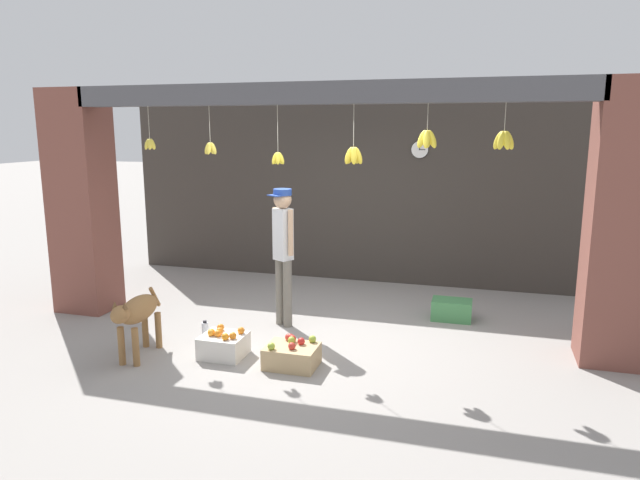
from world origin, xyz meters
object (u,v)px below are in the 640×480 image
(fruit_crate_oranges, at_px, (224,345))
(produce_box_green, at_px, (452,310))
(water_bottle, at_px, (205,331))
(dog, at_px, (137,313))
(fruit_crate_apples, at_px, (292,355))
(wall_clock, at_px, (420,150))
(shopkeeper, at_px, (283,246))

(fruit_crate_oranges, distance_m, produce_box_green, 2.98)
(fruit_crate_oranges, distance_m, water_bottle, 0.54)
(dog, bearing_deg, fruit_crate_oranges, 102.87)
(dog, height_order, produce_box_green, dog)
(fruit_crate_apples, height_order, water_bottle, fruit_crate_apples)
(produce_box_green, distance_m, water_bottle, 3.11)
(fruit_crate_oranges, relative_size, fruit_crate_apples, 0.87)
(wall_clock, bearing_deg, fruit_crate_oranges, -115.65)
(fruit_crate_oranges, bearing_deg, fruit_crate_apples, -3.25)
(shopkeeper, xyz_separation_m, fruit_crate_oranges, (-0.29, -1.12, -0.89))
(dog, xyz_separation_m, water_bottle, (0.45, 0.64, -0.38))
(dog, distance_m, shopkeeper, 1.88)
(dog, height_order, wall_clock, wall_clock)
(shopkeeper, height_order, water_bottle, shopkeeper)
(fruit_crate_oranges, xyz_separation_m, wall_clock, (1.65, 3.44, 1.97))
(shopkeeper, distance_m, water_bottle, 1.37)
(water_bottle, height_order, wall_clock, wall_clock)
(water_bottle, distance_m, wall_clock, 4.20)
(dog, xyz_separation_m, fruit_crate_oranges, (0.86, 0.28, -0.37))
(fruit_crate_oranges, height_order, wall_clock, wall_clock)
(dog, distance_m, produce_box_green, 3.85)
(fruit_crate_apples, distance_m, produce_box_green, 2.46)
(shopkeeper, relative_size, fruit_crate_oranges, 3.70)
(fruit_crate_apples, bearing_deg, water_bottle, 161.29)
(produce_box_green, bearing_deg, dog, -145.22)
(dog, height_order, shopkeeper, shopkeeper)
(shopkeeper, relative_size, wall_clock, 6.47)
(wall_clock, bearing_deg, shopkeeper, -120.31)
(dog, xyz_separation_m, wall_clock, (2.51, 3.72, 1.61))
(fruit_crate_apples, distance_m, wall_clock, 4.10)
(water_bottle, bearing_deg, shopkeeper, 47.23)
(fruit_crate_oranges, bearing_deg, wall_clock, 64.35)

